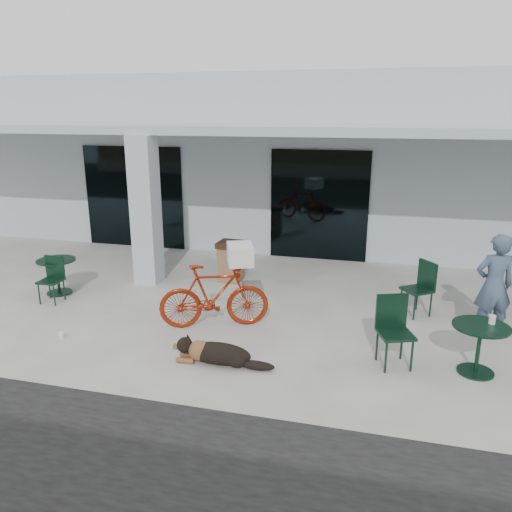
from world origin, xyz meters
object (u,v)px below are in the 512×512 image
(dog, at_px, (218,352))
(bicycle, at_px, (214,296))
(person, at_px, (494,286))
(cafe_chair_near, at_px, (50,280))
(cafe_table_far, at_px, (478,349))
(cafe_chair_far_a, at_px, (395,333))
(trash_receptacle, at_px, (231,261))
(cafe_chair_far_b, at_px, (417,289))
(cafe_table_near, at_px, (58,277))

(dog, bearing_deg, bicycle, 107.95)
(bicycle, xyz_separation_m, person, (4.50, 0.81, 0.31))
(cafe_chair_near, xyz_separation_m, cafe_table_far, (7.55, -0.89, -0.08))
(cafe_chair_near, height_order, cafe_chair_far_a, cafe_chair_far_a)
(person, distance_m, trash_receptacle, 5.21)
(cafe_chair_far_b, relative_size, person, 0.58)
(bicycle, xyz_separation_m, cafe_table_far, (4.11, -0.58, -0.20))
(bicycle, height_order, cafe_chair_far_a, bicycle)
(dog, xyz_separation_m, person, (4.01, 2.06, 0.68))
(cafe_chair_far_a, xyz_separation_m, cafe_chair_far_b, (0.40, 2.06, -0.02))
(cafe_table_far, distance_m, person, 1.53)
(cafe_chair_near, bearing_deg, cafe_table_far, -7.86)
(cafe_chair_far_b, bearing_deg, cafe_chair_far_a, -48.42)
(cafe_chair_near, xyz_separation_m, cafe_chair_far_a, (6.41, -0.97, 0.07))
(cafe_table_far, relative_size, person, 0.45)
(cafe_table_far, bearing_deg, person, 74.36)
(dog, relative_size, person, 0.66)
(dog, distance_m, cafe_chair_near, 4.23)
(cafe_chair_far_a, bearing_deg, dog, 172.93)
(dog, xyz_separation_m, cafe_table_near, (-4.10, 2.01, 0.17))
(bicycle, relative_size, cafe_table_near, 2.44)
(cafe_table_near, bearing_deg, cafe_chair_far_a, -12.20)
(trash_receptacle, bearing_deg, cafe_table_far, -33.10)
(cafe_table_far, distance_m, trash_receptacle, 5.44)
(person, bearing_deg, trash_receptacle, -33.55)
(bicycle, xyz_separation_m, cafe_chair_far_a, (2.98, -0.66, -0.04))
(cafe_chair_near, relative_size, person, 0.51)
(cafe_table_near, distance_m, cafe_chair_far_b, 7.02)
(cafe_chair_near, distance_m, cafe_chair_far_a, 6.49)
(cafe_table_near, distance_m, cafe_chair_far_a, 6.74)
(bicycle, bearing_deg, cafe_chair_near, 63.74)
(bicycle, distance_m, cafe_table_far, 4.16)
(cafe_table_near, relative_size, cafe_table_far, 0.98)
(cafe_chair_near, relative_size, cafe_table_far, 1.15)
(cafe_table_far, height_order, person, person)
(bicycle, distance_m, cafe_table_near, 3.70)
(dog, bearing_deg, cafe_chair_far_a, 9.87)
(dog, height_order, cafe_chair_far_a, cafe_chair_far_a)
(bicycle, bearing_deg, cafe_table_far, -119.29)
(cafe_chair_near, relative_size, cafe_chair_far_a, 0.86)
(dog, bearing_deg, cafe_chair_far_b, 39.13)
(cafe_chair_far_a, relative_size, person, 0.60)
(bicycle, xyz_separation_m, trash_receptacle, (-0.45, 2.39, -0.12))
(cafe_table_far, height_order, cafe_chair_far_a, cafe_chair_far_a)
(dog, distance_m, trash_receptacle, 3.77)
(bicycle, relative_size, cafe_chair_far_b, 1.87)
(bicycle, bearing_deg, dog, -179.82)
(dog, height_order, person, person)
(bicycle, relative_size, cafe_chair_far_a, 1.80)
(bicycle, distance_m, dog, 1.39)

